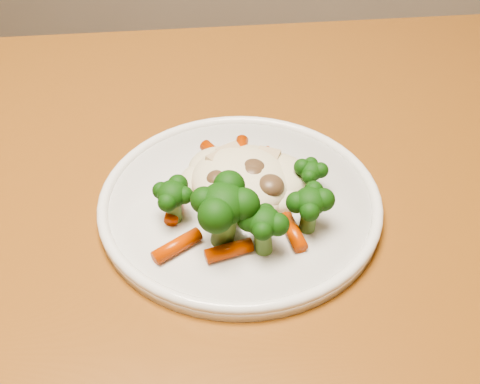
{
  "coord_description": "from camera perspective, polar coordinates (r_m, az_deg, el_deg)",
  "views": [
    {
      "loc": [
        0.26,
        -0.31,
        1.12
      ],
      "look_at": [
        0.2,
        0.09,
        0.77
      ],
      "focal_mm": 45.0,
      "sensor_mm": 36.0,
      "label": 1
    }
  ],
  "objects": [
    {
      "name": "dining_table",
      "position": [
        0.57,
        -9.72,
        -14.02
      ],
      "size": [
        1.48,
        1.16,
        0.75
      ],
      "rotation": [
        0.0,
        0.0,
        0.25
      ],
      "color": "#915621",
      "rests_on": "ground"
    },
    {
      "name": "plate",
      "position": [
        0.54,
        0.0,
        -1.11
      ],
      "size": [
        0.25,
        0.25,
        0.01
      ],
      "primitive_type": "cylinder",
      "color": "white",
      "rests_on": "dining_table"
    },
    {
      "name": "meal",
      "position": [
        0.51,
        0.28,
        0.09
      ],
      "size": [
        0.16,
        0.16,
        0.05
      ],
      "color": "beige",
      "rests_on": "plate"
    }
  ]
}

